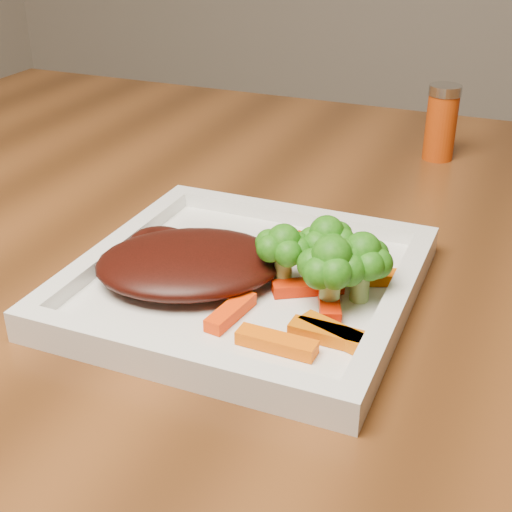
% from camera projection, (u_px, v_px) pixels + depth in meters
% --- Properties ---
extents(plate, '(0.27, 0.27, 0.01)m').
position_uv_depth(plate, '(245.00, 287.00, 0.60)').
color(plate, white).
rests_on(plate, dining_table).
extents(steak, '(0.19, 0.18, 0.03)m').
position_uv_depth(steak, '(189.00, 263.00, 0.59)').
color(steak, '#370C08').
rests_on(steak, plate).
extents(broccoli_0, '(0.07, 0.07, 0.07)m').
position_uv_depth(broccoli_0, '(326.00, 242.00, 0.58)').
color(broccoli_0, '#246A11').
rests_on(broccoli_0, plate).
extents(broccoli_1, '(0.06, 0.06, 0.06)m').
position_uv_depth(broccoli_1, '(362.00, 264.00, 0.55)').
color(broccoli_1, '#257914').
rests_on(broccoli_1, plate).
extents(broccoli_2, '(0.07, 0.07, 0.06)m').
position_uv_depth(broccoli_2, '(331.00, 275.00, 0.54)').
color(broccoli_2, '#187413').
rests_on(broccoli_2, plate).
extents(broccoli_3, '(0.06, 0.06, 0.06)m').
position_uv_depth(broccoli_3, '(283.00, 253.00, 0.57)').
color(broccoli_3, '#246F12').
rests_on(broccoli_3, plate).
extents(carrot_0, '(0.06, 0.02, 0.01)m').
position_uv_depth(carrot_0, '(276.00, 342.00, 0.50)').
color(carrot_0, '#F16003').
rests_on(carrot_0, plate).
extents(carrot_1, '(0.06, 0.02, 0.01)m').
position_uv_depth(carrot_1, '(332.00, 335.00, 0.51)').
color(carrot_1, '#D05C03').
rests_on(carrot_1, plate).
extents(carrot_2, '(0.02, 0.05, 0.01)m').
position_uv_depth(carrot_2, '(231.00, 312.00, 0.54)').
color(carrot_2, '#FF3804').
rests_on(carrot_2, plate).
extents(carrot_3, '(0.06, 0.03, 0.01)m').
position_uv_depth(carrot_3, '(379.00, 277.00, 0.59)').
color(carrot_3, '#D35703').
rests_on(carrot_3, plate).
extents(carrot_4, '(0.03, 0.06, 0.01)m').
position_uv_depth(carrot_4, '(287.00, 247.00, 0.64)').
color(carrot_4, red).
rests_on(carrot_4, plate).
extents(carrot_5, '(0.04, 0.06, 0.01)m').
position_uv_depth(carrot_5, '(329.00, 300.00, 0.56)').
color(carrot_5, red).
rests_on(carrot_5, plate).
extents(carrot_6, '(0.06, 0.04, 0.01)m').
position_uv_depth(carrot_6, '(308.00, 287.00, 0.57)').
color(carrot_6, red).
rests_on(carrot_6, plate).
extents(spice_shaker, '(0.05, 0.05, 0.09)m').
position_uv_depth(spice_shaker, '(441.00, 123.00, 0.87)').
color(spice_shaker, '#B03909').
rests_on(spice_shaker, dining_table).
extents(carrot_7, '(0.06, 0.03, 0.01)m').
position_uv_depth(carrot_7, '(335.00, 334.00, 0.51)').
color(carrot_7, '#D56103').
rests_on(carrot_7, plate).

